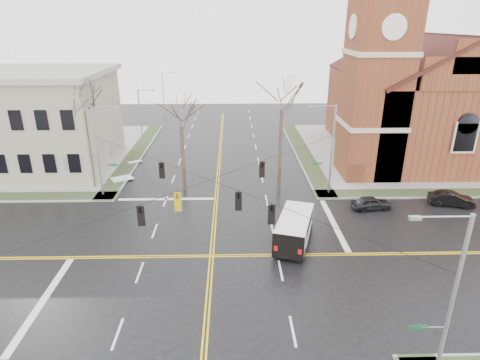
{
  "coord_description": "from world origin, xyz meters",
  "views": [
    {
      "loc": [
        1.57,
        -26.06,
        16.54
      ],
      "look_at": [
        2.28,
        6.0,
        3.78
      ],
      "focal_mm": 30.0,
      "sensor_mm": 36.0,
      "label": 1
    }
  ],
  "objects_px": {
    "streetlight_north_b": "(164,92)",
    "tree_ne": "(282,104)",
    "signal_pole_se": "(449,298)",
    "tree_nw_near": "(181,122)",
    "signal_pole_nw": "(99,149)",
    "parked_car_a": "(371,203)",
    "streetlight_north_a": "(141,116)",
    "tree_nw_far": "(83,106)",
    "cargo_van": "(295,226)",
    "signal_pole_ne": "(331,148)",
    "parked_car_b": "(451,199)",
    "church": "(414,90)"
  },
  "relations": [
    {
      "from": "signal_pole_nw",
      "to": "streetlight_north_b",
      "type": "relative_size",
      "value": 1.12
    },
    {
      "from": "parked_car_b",
      "to": "tree_nw_near",
      "type": "distance_m",
      "value": 27.21
    },
    {
      "from": "parked_car_a",
      "to": "parked_car_b",
      "type": "height_order",
      "value": "parked_car_b"
    },
    {
      "from": "parked_car_b",
      "to": "tree_nw_far",
      "type": "relative_size",
      "value": 0.34
    },
    {
      "from": "streetlight_north_a",
      "to": "signal_pole_ne",
      "type": "bearing_deg",
      "value": -36.9
    },
    {
      "from": "signal_pole_ne",
      "to": "tree_ne",
      "type": "height_order",
      "value": "tree_ne"
    },
    {
      "from": "church",
      "to": "tree_nw_far",
      "type": "distance_m",
      "value": 39.46
    },
    {
      "from": "tree_nw_far",
      "to": "cargo_van",
      "type": "bearing_deg",
      "value": -30.84
    },
    {
      "from": "cargo_van",
      "to": "tree_nw_far",
      "type": "height_order",
      "value": "tree_nw_far"
    },
    {
      "from": "signal_pole_ne",
      "to": "parked_car_b",
      "type": "distance_m",
      "value": 12.45
    },
    {
      "from": "tree_nw_far",
      "to": "signal_pole_nw",
      "type": "bearing_deg",
      "value": -51.51
    },
    {
      "from": "streetlight_north_a",
      "to": "cargo_van",
      "type": "height_order",
      "value": "streetlight_north_a"
    },
    {
      "from": "parked_car_a",
      "to": "tree_ne",
      "type": "distance_m",
      "value": 12.7
    },
    {
      "from": "signal_pole_ne",
      "to": "tree_nw_far",
      "type": "bearing_deg",
      "value": 174.71
    },
    {
      "from": "streetlight_north_b",
      "to": "tree_nw_far",
      "type": "relative_size",
      "value": 0.67
    },
    {
      "from": "signal_pole_se",
      "to": "tree_ne",
      "type": "bearing_deg",
      "value": 101.17
    },
    {
      "from": "tree_ne",
      "to": "signal_pole_se",
      "type": "bearing_deg",
      "value": -78.83
    },
    {
      "from": "streetlight_north_b",
      "to": "parked_car_b",
      "type": "bearing_deg",
      "value": -49.93
    },
    {
      "from": "signal_pole_nw",
      "to": "streetlight_north_a",
      "type": "xyz_separation_m",
      "value": [
        0.67,
        16.5,
        -0.48
      ]
    },
    {
      "from": "cargo_van",
      "to": "parked_car_a",
      "type": "relative_size",
      "value": 1.75
    },
    {
      "from": "tree_ne",
      "to": "cargo_van",
      "type": "bearing_deg",
      "value": -89.87
    },
    {
      "from": "tree_ne",
      "to": "tree_nw_near",
      "type": "bearing_deg",
      "value": 178.83
    },
    {
      "from": "cargo_van",
      "to": "parked_car_b",
      "type": "height_order",
      "value": "cargo_van"
    },
    {
      "from": "church",
      "to": "streetlight_north_a",
      "type": "height_order",
      "value": "church"
    },
    {
      "from": "streetlight_north_b",
      "to": "parked_car_b",
      "type": "distance_m",
      "value": 51.82
    },
    {
      "from": "cargo_van",
      "to": "tree_nw_near",
      "type": "distance_m",
      "value": 15.94
    },
    {
      "from": "signal_pole_nw",
      "to": "cargo_van",
      "type": "distance_m",
      "value": 20.55
    },
    {
      "from": "streetlight_north_a",
      "to": "tree_ne",
      "type": "relative_size",
      "value": 0.64
    },
    {
      "from": "signal_pole_nw",
      "to": "streetlight_north_b",
      "type": "xyz_separation_m",
      "value": [
        0.67,
        36.5,
        -0.48
      ]
    },
    {
      "from": "church",
      "to": "parked_car_b",
      "type": "distance_m",
      "value": 18.21
    },
    {
      "from": "tree_nw_near",
      "to": "signal_pole_nw",
      "type": "bearing_deg",
      "value": -169.26
    },
    {
      "from": "signal_pole_se",
      "to": "tree_ne",
      "type": "height_order",
      "value": "tree_ne"
    },
    {
      "from": "streetlight_north_a",
      "to": "church",
      "type": "bearing_deg",
      "value": -5.19
    },
    {
      "from": "signal_pole_ne",
      "to": "streetlight_north_b",
      "type": "height_order",
      "value": "signal_pole_ne"
    },
    {
      "from": "streetlight_north_b",
      "to": "tree_nw_near",
      "type": "xyz_separation_m",
      "value": [
        7.25,
        -35.0,
        2.76
      ]
    },
    {
      "from": "streetlight_north_a",
      "to": "tree_ne",
      "type": "height_order",
      "value": "tree_ne"
    },
    {
      "from": "signal_pole_nw",
      "to": "streetlight_north_a",
      "type": "distance_m",
      "value": 16.52
    },
    {
      "from": "tree_nw_far",
      "to": "signal_pole_ne",
      "type": "bearing_deg",
      "value": -5.29
    },
    {
      "from": "streetlight_north_b",
      "to": "tree_ne",
      "type": "height_order",
      "value": "tree_ne"
    },
    {
      "from": "streetlight_north_a",
      "to": "tree_nw_near",
      "type": "distance_m",
      "value": 16.89
    },
    {
      "from": "streetlight_north_a",
      "to": "parked_car_b",
      "type": "xyz_separation_m",
      "value": [
        33.27,
        -19.55,
        -3.79
      ]
    },
    {
      "from": "tree_ne",
      "to": "parked_car_b",
      "type": "bearing_deg",
      "value": -15.13
    },
    {
      "from": "signal_pole_ne",
      "to": "tree_nw_far",
      "type": "height_order",
      "value": "tree_nw_far"
    },
    {
      "from": "signal_pole_nw",
      "to": "parked_car_a",
      "type": "xyz_separation_m",
      "value": [
        25.99,
        -3.68,
        -4.32
      ]
    },
    {
      "from": "signal_pole_ne",
      "to": "signal_pole_se",
      "type": "xyz_separation_m",
      "value": [
        0.0,
        -23.0,
        0.0
      ]
    },
    {
      "from": "church",
      "to": "parked_car_b",
      "type": "relative_size",
      "value": 6.69
    },
    {
      "from": "streetlight_north_a",
      "to": "streetlight_north_b",
      "type": "distance_m",
      "value": 20.0
    },
    {
      "from": "streetlight_north_a",
      "to": "tree_nw_far",
      "type": "height_order",
      "value": "tree_nw_far"
    },
    {
      "from": "signal_pole_ne",
      "to": "signal_pole_nw",
      "type": "relative_size",
      "value": 1.0
    },
    {
      "from": "church",
      "to": "signal_pole_ne",
      "type": "distance_m",
      "value": 19.22
    }
  ]
}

